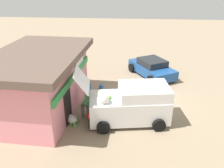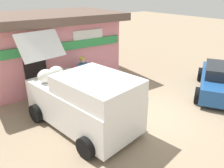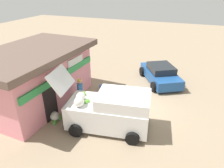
{
  "view_description": "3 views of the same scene",
  "coord_description": "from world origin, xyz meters",
  "px_view_note": "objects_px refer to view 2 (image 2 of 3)",
  "views": [
    {
      "loc": [
        -12.62,
        0.73,
        6.85
      ],
      "look_at": [
        0.59,
        1.85,
        0.73
      ],
      "focal_mm": 37.47,
      "sensor_mm": 36.0,
      "label": 1
    },
    {
      "loc": [
        -5.52,
        -5.11,
        4.35
      ],
      "look_at": [
        -0.68,
        1.2,
        0.96
      ],
      "focal_mm": 35.9,
      "sensor_mm": 36.0,
      "label": 2
    },
    {
      "loc": [
        -9.96,
        -2.38,
        6.54
      ],
      "look_at": [
        0.51,
        1.61,
        0.96
      ],
      "focal_mm": 32.58,
      "sensor_mm": 36.0,
      "label": 3
    }
  ],
  "objects_px": {
    "delivery_van": "(84,100)",
    "unloaded_banana_pile": "(40,95)",
    "parked_sedan": "(223,81)",
    "customer_bending": "(60,83)",
    "storefront_bar": "(46,47)",
    "paint_bucket": "(124,80)",
    "vendor_standing": "(83,73)"
  },
  "relations": [
    {
      "from": "delivery_van",
      "to": "unloaded_banana_pile",
      "type": "relative_size",
      "value": 5.69
    },
    {
      "from": "unloaded_banana_pile",
      "to": "paint_bucket",
      "type": "xyz_separation_m",
      "value": [
        3.91,
        -1.0,
        0.0
      ]
    },
    {
      "from": "storefront_bar",
      "to": "unloaded_banana_pile",
      "type": "relative_size",
      "value": 8.65
    },
    {
      "from": "parked_sedan",
      "to": "unloaded_banana_pile",
      "type": "distance_m",
      "value": 8.05
    },
    {
      "from": "parked_sedan",
      "to": "customer_bending",
      "type": "relative_size",
      "value": 3.4
    },
    {
      "from": "storefront_bar",
      "to": "paint_bucket",
      "type": "height_order",
      "value": "storefront_bar"
    },
    {
      "from": "storefront_bar",
      "to": "vendor_standing",
      "type": "relative_size",
      "value": 4.52
    },
    {
      "from": "parked_sedan",
      "to": "unloaded_banana_pile",
      "type": "xyz_separation_m",
      "value": [
        -6.67,
        4.48,
        -0.44
      ]
    },
    {
      "from": "parked_sedan",
      "to": "paint_bucket",
      "type": "relative_size",
      "value": 11.58
    },
    {
      "from": "delivery_van",
      "to": "customer_bending",
      "type": "height_order",
      "value": "delivery_van"
    },
    {
      "from": "delivery_van",
      "to": "vendor_standing",
      "type": "bearing_deg",
      "value": 60.41
    },
    {
      "from": "delivery_van",
      "to": "parked_sedan",
      "type": "relative_size",
      "value": 1.13
    },
    {
      "from": "unloaded_banana_pile",
      "to": "customer_bending",
      "type": "bearing_deg",
      "value": -46.02
    },
    {
      "from": "parked_sedan",
      "to": "customer_bending",
      "type": "distance_m",
      "value": 7.11
    },
    {
      "from": "delivery_van",
      "to": "paint_bucket",
      "type": "distance_m",
      "value": 4.04
    },
    {
      "from": "parked_sedan",
      "to": "delivery_van",
      "type": "bearing_deg",
      "value": 166.4
    },
    {
      "from": "customer_bending",
      "to": "vendor_standing",
      "type": "bearing_deg",
      "value": 6.49
    },
    {
      "from": "parked_sedan",
      "to": "vendor_standing",
      "type": "distance_m",
      "value": 6.22
    },
    {
      "from": "storefront_bar",
      "to": "delivery_van",
      "type": "distance_m",
      "value": 5.08
    },
    {
      "from": "storefront_bar",
      "to": "paint_bucket",
      "type": "distance_m",
      "value": 4.27
    },
    {
      "from": "storefront_bar",
      "to": "vendor_standing",
      "type": "distance_m",
      "value": 2.71
    },
    {
      "from": "storefront_bar",
      "to": "vendor_standing",
      "type": "bearing_deg",
      "value": -76.96
    },
    {
      "from": "parked_sedan",
      "to": "vendor_standing",
      "type": "relative_size",
      "value": 2.64
    },
    {
      "from": "delivery_van",
      "to": "customer_bending",
      "type": "bearing_deg",
      "value": 85.27
    },
    {
      "from": "customer_bending",
      "to": "paint_bucket",
      "type": "distance_m",
      "value": 3.32
    },
    {
      "from": "vendor_standing",
      "to": "parked_sedan",
      "type": "bearing_deg",
      "value": -39.22
    },
    {
      "from": "customer_bending",
      "to": "paint_bucket",
      "type": "height_order",
      "value": "customer_bending"
    },
    {
      "from": "unloaded_banana_pile",
      "to": "paint_bucket",
      "type": "bearing_deg",
      "value": -14.42
    },
    {
      "from": "storefront_bar",
      "to": "unloaded_banana_pile",
      "type": "distance_m",
      "value": 2.8
    },
    {
      "from": "customer_bending",
      "to": "paint_bucket",
      "type": "xyz_separation_m",
      "value": [
        3.25,
        -0.32,
        -0.6
      ]
    },
    {
      "from": "delivery_van",
      "to": "vendor_standing",
      "type": "xyz_separation_m",
      "value": [
        1.38,
        2.43,
        -0.05
      ]
    },
    {
      "from": "delivery_van",
      "to": "parked_sedan",
      "type": "distance_m",
      "value": 6.39
    }
  ]
}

